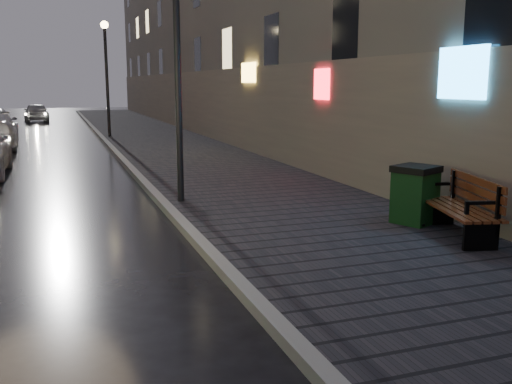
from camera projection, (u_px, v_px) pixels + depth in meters
The scene contains 9 objects.
ground at pixel (129, 334), 6.05m from camera, with size 120.00×120.00×0.00m, color black.
sidewalk at pixel (157, 138), 26.76m from camera, with size 4.60×58.00×0.15m, color black.
curb at pixel (104, 140), 25.97m from camera, with size 0.20×58.00×0.15m, color slate.
building_near at pixel (200, 9), 30.30m from camera, with size 1.80×50.00×13.00m, color #605B54.
lamp_near at pixel (177, 40), 11.56m from camera, with size 0.36×0.36×5.28m.
lamp_far at pixel (106, 64), 26.37m from camera, with size 0.36×0.36×5.28m.
bench at pixel (464, 207), 9.28m from camera, with size 1.15×2.05×0.99m.
trash_bin at pixel (415, 194), 10.17m from camera, with size 0.90×0.90×1.04m.
car_far at pixel (36, 112), 39.49m from camera, with size 1.51×3.76×1.28m, color #96979E.
Camera 1 is at (-0.62, -5.78, 2.62)m, focal length 40.00 mm.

